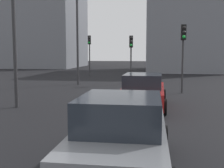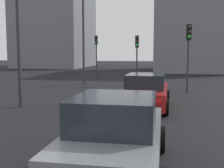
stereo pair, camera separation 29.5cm
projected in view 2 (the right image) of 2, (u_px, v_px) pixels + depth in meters
name	position (u px, v px, depth m)	size (l,w,h in m)	color
car_red_left_lead	(146.00, 91.00, 12.60)	(4.79, 2.06, 1.50)	maroon
car_grey_left_second	(116.00, 135.00, 5.81)	(4.27, 2.02, 1.58)	slate
traffic_light_near_left	(137.00, 49.00, 21.87)	(0.33, 0.30, 3.71)	#2D2D30
traffic_light_near_right	(189.00, 44.00, 16.70)	(0.33, 0.30, 4.05)	#2D2D30
traffic_light_far_left	(96.00, 47.00, 29.44)	(0.32, 0.29, 4.16)	#2D2D30
street_lamp_kerbside	(17.00, 8.00, 12.42)	(0.56, 0.36, 7.38)	#2D2D30
street_lamp_far	(83.00, 22.00, 21.41)	(0.56, 0.36, 8.02)	#2D2D30
building_facade_left	(194.00, 26.00, 37.99)	(13.03, 9.94, 11.79)	slate
building_facade_center	(56.00, 29.00, 48.66)	(13.28, 10.64, 12.91)	slate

